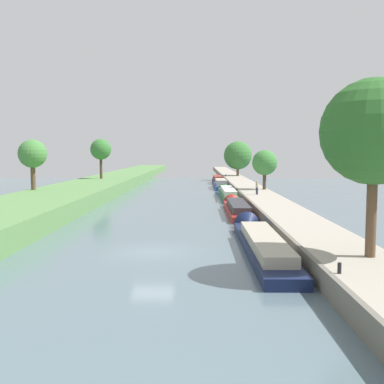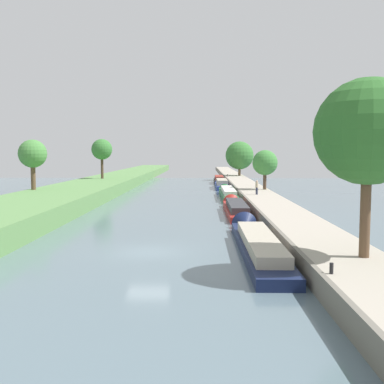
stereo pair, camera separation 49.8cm
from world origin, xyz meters
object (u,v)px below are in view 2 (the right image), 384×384
Objects in this scene: mooring_bollard_near at (331,268)px; mooring_bollard_far at (227,175)px; narrowboat_green at (228,193)px; narrowboat_navy at (256,242)px; narrowboat_black at (219,180)px; narrowboat_red at (236,208)px; person_walking at (257,187)px; narrowboat_blue at (221,184)px.

mooring_bollard_near is 1.00× the size of mooring_bollard_far.
narrowboat_green is 36.75× the size of mooring_bollard_near.
mooring_bollard_near is (1.89, -9.47, 0.79)m from narrowboat_navy.
narrowboat_green is 1.42× the size of narrowboat_black.
mooring_bollard_far is (0.00, 75.58, 0.00)m from mooring_bollard_near.
person_walking is at bearing 70.21° from narrowboat_red.
narrowboat_red is 31.79× the size of mooring_bollard_near.
narrowboat_green is at bearing 112.59° from person_walking.
mooring_bollard_near is at bearing -88.10° from narrowboat_blue.
narrowboat_blue is 7.39× the size of person_walking.
narrowboat_black is at bearing 90.02° from narrowboat_navy.
mooring_bollard_near is (1.94, -58.40, 0.65)m from narrowboat_blue.
mooring_bollard_near is at bearing -78.73° from narrowboat_navy.
narrowboat_red is (-0.01, 17.09, 0.01)m from narrowboat_navy.
mooring_bollard_far reaches higher than narrowboat_navy.
narrowboat_green is 42.34m from mooring_bollard_near.
mooring_bollard_far is at bearing 87.78° from narrowboat_red.
mooring_bollard_near reaches higher than narrowboat_green.
person_walking reaches higher than mooring_bollard_near.
narrowboat_red is at bearing -89.93° from narrowboat_blue.
person_walking is (3.08, 8.57, 1.43)m from narrowboat_red.
mooring_bollard_near is (-1.18, -35.13, -0.65)m from person_walking.
narrowboat_black is 70.59m from mooring_bollard_near.
narrowboat_blue is (-0.14, 16.10, 0.07)m from narrowboat_green.
narrowboat_black is 25.87× the size of mooring_bollard_far.
mooring_bollard_near reaches higher than narrowboat_navy.
mooring_bollard_far reaches higher than narrowboat_green.
narrowboat_blue is 58.44m from mooring_bollard_near.
narrowboat_red is 0.87× the size of narrowboat_green.
narrowboat_green reaches higher than narrowboat_navy.
narrowboat_navy is at bearing -96.83° from person_walking.
narrowboat_blue is at bearing 90.06° from narrowboat_navy.
person_walking is at bearing 88.07° from mooring_bollard_near.
narrowboat_blue is at bearing -90.13° from narrowboat_black.
person_walking is (2.98, -7.17, 1.36)m from narrowboat_green.
narrowboat_red is at bearing -89.99° from narrowboat_black.
narrowboat_red is at bearing 90.04° from narrowboat_navy.
narrowboat_navy is 1.02× the size of narrowboat_green.
narrowboat_green is at bearing -93.09° from mooring_bollard_far.
narrowboat_navy is at bearing -89.96° from narrowboat_red.
narrowboat_green is 36.75× the size of mooring_bollard_far.
mooring_bollard_near is at bearing -87.57° from narrowboat_green.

